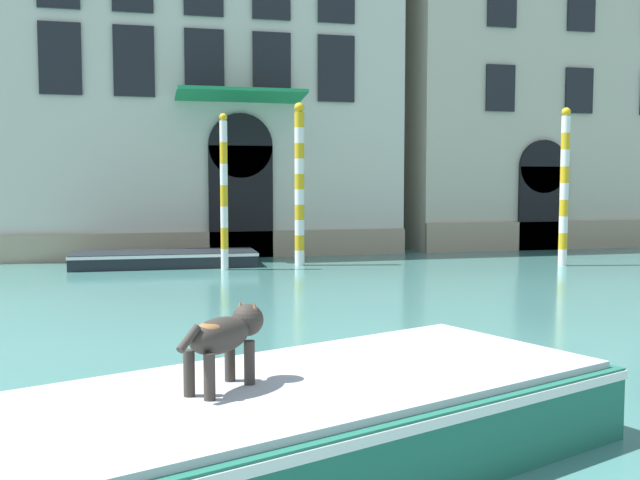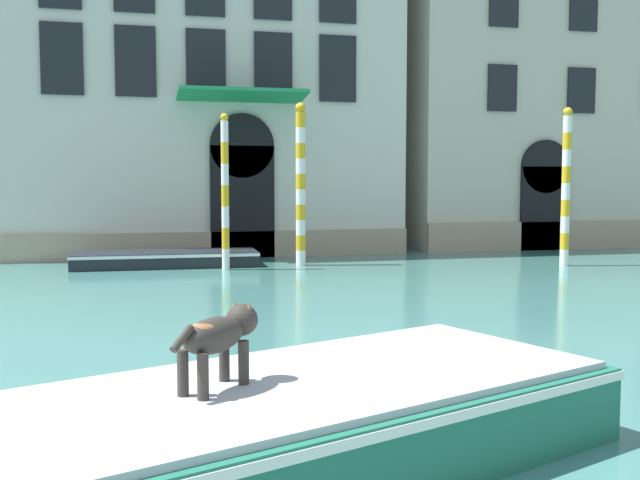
% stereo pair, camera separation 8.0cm
% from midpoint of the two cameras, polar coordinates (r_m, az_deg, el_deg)
% --- Properties ---
extents(palazzo_left, '(12.69, 7.40, 16.17)m').
position_cam_midpoint_polar(palazzo_left, '(26.42, -9.29, 17.00)').
color(palazzo_left, beige).
rests_on(palazzo_left, ground_plane).
extents(palazzo_right, '(10.98, 6.13, 16.96)m').
position_cam_midpoint_polar(palazzo_right, '(30.27, 16.26, 16.04)').
color(palazzo_right, '#BCB29E').
rests_on(palazzo_right, ground_plane).
extents(boat_foreground, '(7.54, 4.79, 0.73)m').
position_cam_midpoint_polar(boat_foreground, '(6.02, -7.97, -14.80)').
color(boat_foreground, '#1E6651').
rests_on(boat_foreground, ground_plane).
extents(dog_on_deck, '(0.76, 0.76, 0.65)m').
position_cam_midpoint_polar(dog_on_deck, '(6.03, -7.29, -7.20)').
color(dog_on_deck, '#332D28').
rests_on(dog_on_deck, boat_foreground).
extents(boat_moored_near_palazzo, '(5.04, 1.87, 0.41)m').
position_cam_midpoint_polar(boat_moored_near_palazzo, '(21.03, -11.55, -1.38)').
color(boat_moored_near_palazzo, black).
rests_on(boat_moored_near_palazzo, ground_plane).
extents(mooring_pole_0, '(0.25, 0.25, 4.35)m').
position_cam_midpoint_polar(mooring_pole_0, '(21.67, 18.33, 3.89)').
color(mooring_pole_0, white).
rests_on(mooring_pole_0, ground_plane).
extents(mooring_pole_1, '(0.28, 0.28, 4.49)m').
position_cam_midpoint_polar(mooring_pole_1, '(20.70, -1.37, 4.30)').
color(mooring_pole_1, white).
rests_on(mooring_pole_1, ground_plane).
extents(mooring_pole_2, '(0.21, 0.21, 4.11)m').
position_cam_midpoint_polar(mooring_pole_2, '(19.83, -7.13, 3.69)').
color(mooring_pole_2, white).
rests_on(mooring_pole_2, ground_plane).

